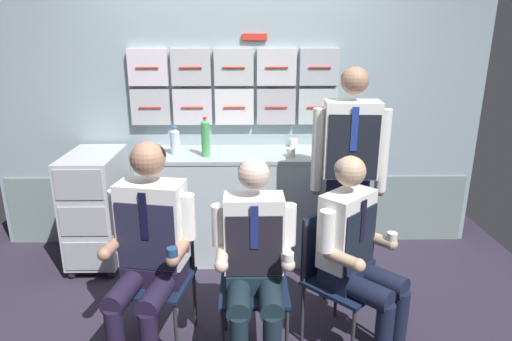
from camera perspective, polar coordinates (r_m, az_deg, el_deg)
ground at (r=3.06m, az=-2.90°, el=-20.58°), size 4.80×4.80×0.04m
galley_bulkhead at (r=3.87m, az=-2.53°, el=5.58°), size 4.20×0.14×2.15m
galley_counter at (r=3.77m, az=-2.50°, el=-4.43°), size 1.56×0.53×0.92m
service_trolley at (r=3.86m, az=-19.69°, el=-4.27°), size 0.40×0.65×0.94m
folding_chair_left at (r=2.87m, az=-12.09°, el=-11.27°), size 0.47×0.47×0.83m
crew_member_left at (r=2.65m, az=-13.60°, el=-9.00°), size 0.53×0.68×1.28m
folding_chair_right at (r=2.75m, az=-0.30°, el=-12.29°), size 0.40×0.41×0.83m
crew_member_right at (r=2.53m, az=-0.21°, el=-11.12°), size 0.48×0.59×1.21m
folding_chair_by_counter at (r=2.82m, az=9.85°, el=-11.69°), size 0.57×0.57×0.83m
crew_member_by_counter at (r=2.68m, az=12.92°, el=-9.99°), size 0.62×0.62×1.20m
crew_member_standing at (r=3.14m, az=11.84°, el=0.55°), size 0.52×0.28×1.65m
sparkling_bottle_green at (r=3.63m, az=-10.32°, el=3.72°), size 0.08×0.08×0.22m
water_bottle_short at (r=3.51m, az=-6.49°, el=4.18°), size 0.07×0.07×0.31m
espresso_cup_small at (r=3.81m, az=4.79°, el=3.58°), size 0.07×0.07×0.07m
paper_cup_blue at (r=3.57m, az=-12.70°, el=2.41°), size 0.07×0.07×0.09m
paper_cup_tan at (r=3.51m, az=4.49°, el=2.33°), size 0.07×0.07×0.07m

